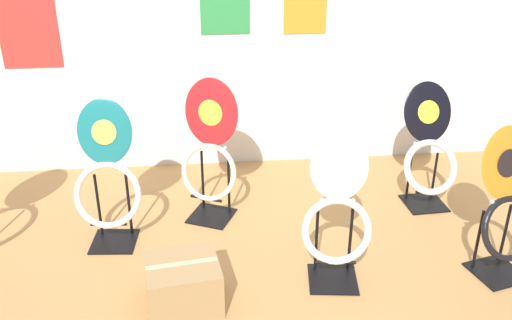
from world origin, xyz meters
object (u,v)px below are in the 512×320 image
Objects in this scene: storage_box at (183,284)px; toilet_seat_display_orange_sun at (507,210)px; toilet_seat_display_jazz_black at (429,152)px; toilet_seat_display_teal_sax at (107,179)px; toilet_seat_display_crimson_swirl at (210,150)px; toilet_seat_display_white_plain at (337,216)px.

toilet_seat_display_orange_sun is at bearing 3.47° from storage_box.
storage_box is (-1.71, -0.95, -0.26)m from toilet_seat_display_jazz_black.
storage_box is (-1.84, -0.11, -0.29)m from toilet_seat_display_orange_sun.
toilet_seat_display_orange_sun is (2.29, -0.55, -0.03)m from toilet_seat_display_teal_sax.
toilet_seat_display_crimson_swirl reaches higher than toilet_seat_display_teal_sax.
toilet_seat_display_teal_sax reaches higher than toilet_seat_display_jazz_black.
storage_box is at bearing -176.53° from toilet_seat_display_orange_sun.
toilet_seat_display_orange_sun is 2.06× the size of storage_box.
toilet_seat_display_teal_sax reaches higher than toilet_seat_display_white_plain.
toilet_seat_display_teal_sax is 1.09× the size of toilet_seat_display_jazz_black.
toilet_seat_display_orange_sun is 0.99× the size of toilet_seat_display_white_plain.
toilet_seat_display_teal_sax is 2.36m from toilet_seat_display_orange_sun.
toilet_seat_display_white_plain reaches higher than toilet_seat_display_orange_sun.
toilet_seat_display_white_plain is (1.31, -0.54, -0.01)m from toilet_seat_display_teal_sax.
toilet_seat_display_crimson_swirl is 1.00m from storage_box.
toilet_seat_display_teal_sax is 2.18m from toilet_seat_display_jazz_black.
toilet_seat_display_crimson_swirl is (-1.52, -0.04, 0.10)m from toilet_seat_display_jazz_black.
toilet_seat_display_white_plain is at bearing 179.25° from toilet_seat_display_orange_sun.
toilet_seat_display_crimson_swirl is at bearing -178.67° from toilet_seat_display_jazz_black.
toilet_seat_display_crimson_swirl reaches higher than toilet_seat_display_orange_sun.
toilet_seat_display_white_plain is 1.05× the size of toilet_seat_display_jazz_black.
toilet_seat_display_white_plain is 0.92× the size of toilet_seat_display_crimson_swirl.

